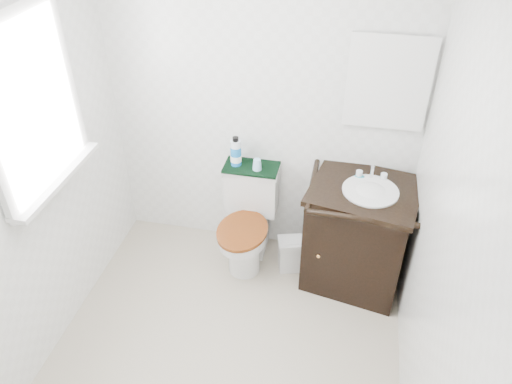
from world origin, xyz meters
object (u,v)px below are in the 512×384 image
at_px(toilet, 248,223).
at_px(mouthwash_bottle, 236,152).
at_px(trash_bin, 290,254).
at_px(cup, 257,164).
at_px(vanity, 359,233).

relative_size(toilet, mouthwash_bottle, 3.34).
relative_size(trash_bin, cup, 3.34).
height_order(vanity, mouthwash_bottle, mouthwash_bottle).
bearing_deg(vanity, cup, 168.50).
height_order(toilet, vanity, vanity).
distance_m(mouthwash_bottle, cup, 0.18).
xyz_separation_m(toilet, vanity, (0.82, -0.07, 0.10)).
xyz_separation_m(toilet, mouthwash_bottle, (-0.11, 0.12, 0.54)).
height_order(vanity, trash_bin, vanity).
distance_m(vanity, trash_bin, 0.56).
bearing_deg(mouthwash_bottle, vanity, -11.46).
bearing_deg(toilet, cup, 61.25).
bearing_deg(trash_bin, mouthwash_bottle, 157.37).
xyz_separation_m(toilet, trash_bin, (0.34, -0.07, -0.19)).
bearing_deg(mouthwash_bottle, toilet, -46.98).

